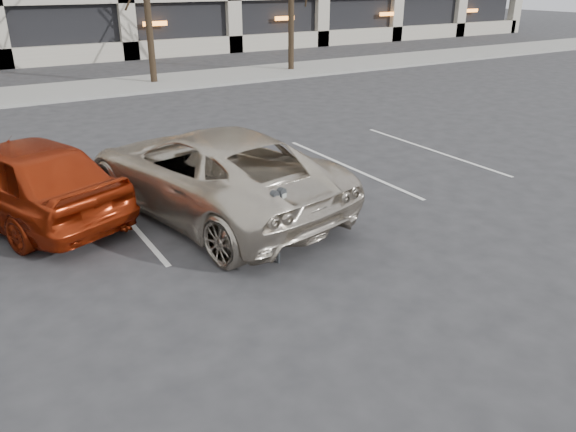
{
  "coord_description": "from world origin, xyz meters",
  "views": [
    {
      "loc": [
        -3.93,
        -8.12,
        4.3
      ],
      "look_at": [
        -0.03,
        -1.74,
        1.11
      ],
      "focal_mm": 35.0,
      "sensor_mm": 36.0,
      "label": 1
    }
  ],
  "objects": [
    {
      "name": "parking_meter",
      "position": [
        0.18,
        -1.1,
        0.96
      ],
      "size": [
        0.34,
        0.22,
        1.25
      ],
      "rotation": [
        0.0,
        0.0,
        0.35
      ],
      "color": "black",
      "rests_on": "ground"
    },
    {
      "name": "sidewalk",
      "position": [
        0.0,
        16.0,
        0.06
      ],
      "size": [
        80.0,
        4.0,
        0.12
      ],
      "primitive_type": "cube",
      "color": "gray",
      "rests_on": "ground"
    },
    {
      "name": "ground",
      "position": [
        0.0,
        0.0,
        0.0
      ],
      "size": [
        140.0,
        140.0,
        0.0
      ],
      "primitive_type": "plane",
      "color": "#28282B",
      "rests_on": "ground"
    },
    {
      "name": "stall_lines",
      "position": [
        -1.4,
        2.3,
        0.01
      ],
      "size": [
        16.9,
        5.2,
        0.0
      ],
      "color": "silver",
      "rests_on": "ground"
    },
    {
      "name": "car_red",
      "position": [
        -3.0,
        2.97,
        0.82
      ],
      "size": [
        3.59,
        5.22,
        1.65
      ],
      "primitive_type": "imported",
      "rotation": [
        0.0,
        0.0,
        3.52
      ],
      "color": "#9C290E",
      "rests_on": "ground"
    },
    {
      "name": "suv_silver",
      "position": [
        0.18,
        1.5,
        0.83
      ],
      "size": [
        3.9,
        6.43,
        1.67
      ],
      "rotation": [
        0.0,
        0.0,
        3.34
      ],
      "color": "beige",
      "rests_on": "ground"
    }
  ]
}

